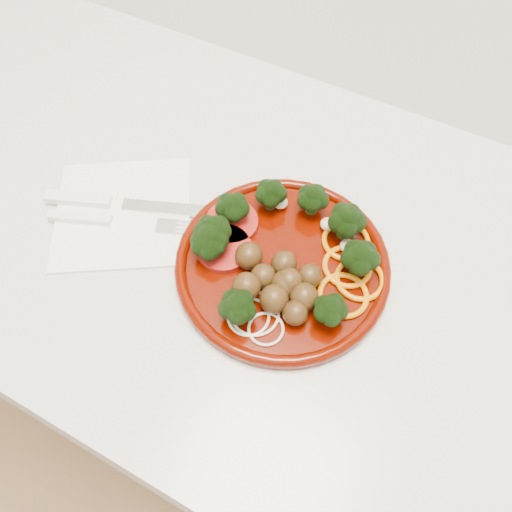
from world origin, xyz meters
The scene contains 5 objects.
counter centered at (0.00, 1.70, 0.45)m, with size 2.40×0.60×0.90m.
plate centered at (-0.06, 1.67, 0.92)m, with size 0.25×0.25×0.06m.
napkin centered at (-0.27, 1.65, 0.90)m, with size 0.17×0.17×0.00m, color white.
knife centered at (-0.30, 1.65, 0.91)m, with size 0.21×0.10×0.01m.
fork centered at (-0.29, 1.62, 0.91)m, with size 0.18×0.09×0.01m.
Camera 1 is at (0.06, 1.39, 1.42)m, focal length 35.00 mm.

